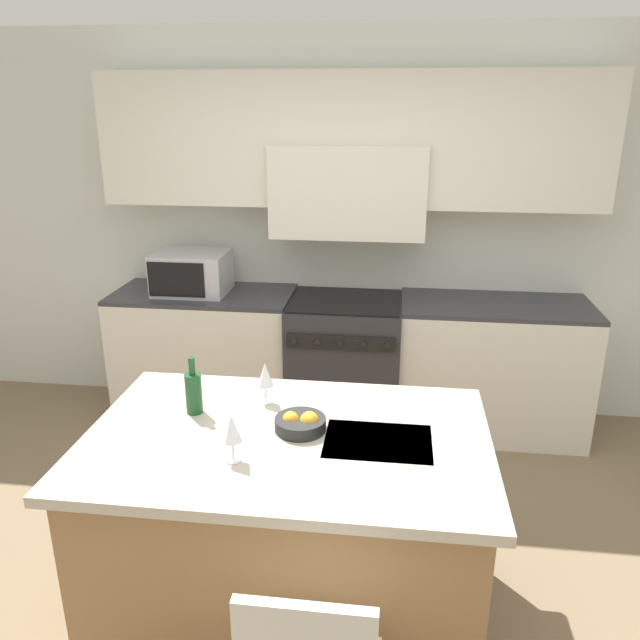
{
  "coord_description": "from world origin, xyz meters",
  "views": [
    {
      "loc": [
        0.34,
        -2.16,
        2.2
      ],
      "look_at": [
        -0.04,
        0.85,
        1.14
      ],
      "focal_mm": 35.0,
      "sensor_mm": 36.0,
      "label": 1
    }
  ],
  "objects_px": {
    "wine_glass_near": "(232,430)",
    "range_stove": "(345,362)",
    "wine_bottle": "(194,392)",
    "fruit_bowl": "(301,423)",
    "microwave": "(192,273)",
    "wine_glass_far": "(265,376)"
  },
  "relations": [
    {
      "from": "microwave",
      "to": "wine_glass_near",
      "type": "xyz_separation_m",
      "value": [
        0.83,
        -2.03,
        -0.05
      ]
    },
    {
      "from": "wine_glass_near",
      "to": "range_stove",
      "type": "bearing_deg",
      "value": 82.65
    },
    {
      "from": "wine_bottle",
      "to": "fruit_bowl",
      "type": "xyz_separation_m",
      "value": [
        0.5,
        -0.1,
        -0.07
      ]
    },
    {
      "from": "microwave",
      "to": "wine_glass_near",
      "type": "distance_m",
      "value": 2.2
    },
    {
      "from": "range_stove",
      "to": "fruit_bowl",
      "type": "distance_m",
      "value": 1.81
    },
    {
      "from": "wine_glass_near",
      "to": "wine_glass_far",
      "type": "bearing_deg",
      "value": 87.42
    },
    {
      "from": "range_stove",
      "to": "microwave",
      "type": "xyz_separation_m",
      "value": [
        -1.08,
        0.02,
        0.62
      ]
    },
    {
      "from": "wine_bottle",
      "to": "wine_glass_near",
      "type": "relative_size",
      "value": 1.34
    },
    {
      "from": "range_stove",
      "to": "wine_glass_far",
      "type": "height_order",
      "value": "wine_glass_far"
    },
    {
      "from": "microwave",
      "to": "wine_bottle",
      "type": "height_order",
      "value": "microwave"
    },
    {
      "from": "microwave",
      "to": "fruit_bowl",
      "type": "height_order",
      "value": "microwave"
    },
    {
      "from": "wine_bottle",
      "to": "fruit_bowl",
      "type": "distance_m",
      "value": 0.51
    },
    {
      "from": "microwave",
      "to": "wine_bottle",
      "type": "distance_m",
      "value": 1.76
    },
    {
      "from": "wine_bottle",
      "to": "wine_glass_near",
      "type": "xyz_separation_m",
      "value": [
        0.27,
        -0.37,
        0.03
      ]
    },
    {
      "from": "wine_bottle",
      "to": "wine_glass_near",
      "type": "height_order",
      "value": "wine_bottle"
    },
    {
      "from": "wine_bottle",
      "to": "wine_glass_far",
      "type": "height_order",
      "value": "wine_bottle"
    },
    {
      "from": "wine_bottle",
      "to": "range_stove",
      "type": "bearing_deg",
      "value": 72.06
    },
    {
      "from": "fruit_bowl",
      "to": "microwave",
      "type": "bearing_deg",
      "value": 120.72
    },
    {
      "from": "wine_glass_near",
      "to": "wine_glass_far",
      "type": "distance_m",
      "value": 0.5
    },
    {
      "from": "fruit_bowl",
      "to": "range_stove",
      "type": "bearing_deg",
      "value": 88.8
    },
    {
      "from": "wine_bottle",
      "to": "wine_glass_far",
      "type": "xyz_separation_m",
      "value": [
        0.3,
        0.14,
        0.03
      ]
    },
    {
      "from": "wine_glass_near",
      "to": "wine_glass_far",
      "type": "height_order",
      "value": "same"
    }
  ]
}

